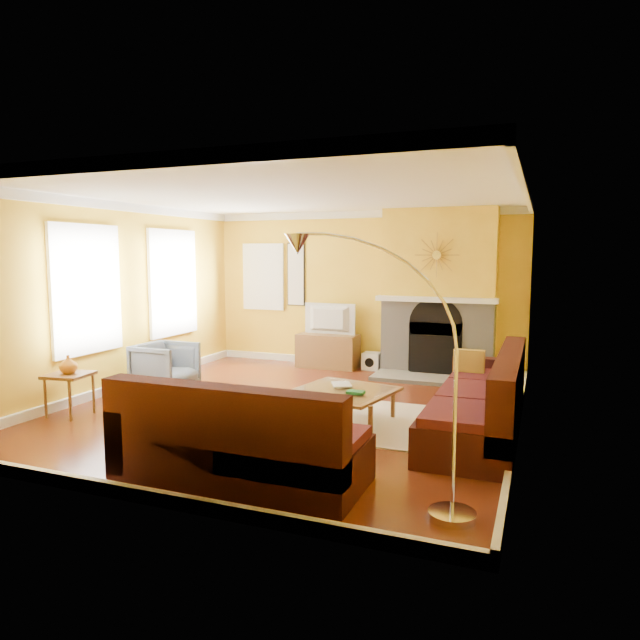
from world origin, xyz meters
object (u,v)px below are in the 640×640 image
at_px(coffee_table, 342,407).
at_px(armchair, 165,366).
at_px(media_console, 328,351).
at_px(arc_lamp, 379,374).
at_px(sectional_sofa, 356,394).
at_px(side_table, 70,395).

height_order(coffee_table, armchair, armchair).
distance_m(coffee_table, media_console, 3.39).
bearing_deg(arc_lamp, sectional_sofa, 113.36).
distance_m(coffee_table, side_table, 3.33).
height_order(sectional_sofa, side_table, sectional_sofa).
height_order(sectional_sofa, coffee_table, sectional_sofa).
bearing_deg(sectional_sofa, media_console, 115.30).
xyz_separation_m(sectional_sofa, media_console, (-1.61, 3.40, -0.16)).
distance_m(side_table, arc_lamp, 4.40).
xyz_separation_m(media_console, side_table, (-1.87, -3.96, -0.03)).
bearing_deg(coffee_table, sectional_sofa, -48.27).
relative_size(coffee_table, side_table, 2.02).
relative_size(side_table, arc_lamp, 0.25).
bearing_deg(media_console, coffee_table, -66.53).
bearing_deg(coffee_table, armchair, 167.15).
distance_m(media_console, arc_lamp, 5.60).
bearing_deg(side_table, armchair, 79.82).
distance_m(coffee_table, arc_lamp, 2.32).
height_order(armchair, arc_lamp, arc_lamp).
height_order(coffee_table, arc_lamp, arc_lamp).
bearing_deg(armchair, sectional_sofa, -105.75).
relative_size(coffee_table, armchair, 1.39).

